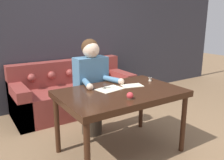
# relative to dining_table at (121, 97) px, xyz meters

# --- Properties ---
(ground_plane) EXTENTS (16.00, 16.00, 0.00)m
(ground_plane) POSITION_rel_dining_table_xyz_m (0.11, -0.05, -0.70)
(ground_plane) COLOR #846647
(wall_back) EXTENTS (8.00, 0.06, 2.60)m
(wall_back) POSITION_rel_dining_table_xyz_m (0.11, 1.98, 0.60)
(wall_back) COLOR #383842
(wall_back) RESTS_ON ground_plane
(dining_table) EXTENTS (1.40, 0.90, 0.77)m
(dining_table) POSITION_rel_dining_table_xyz_m (0.00, 0.00, 0.00)
(dining_table) COLOR #381E11
(dining_table) RESTS_ON ground_plane
(couch) EXTENTS (2.05, 0.85, 0.85)m
(couch) POSITION_rel_dining_table_xyz_m (0.09, 1.56, -0.39)
(couch) COLOR brown
(couch) RESTS_ON ground_plane
(person) EXTENTS (0.52, 0.57, 1.32)m
(person) POSITION_rel_dining_table_xyz_m (-0.06, 0.60, -0.01)
(person) COLOR #33281E
(person) RESTS_ON ground_plane
(pattern_paper_main) EXTENTS (0.34, 0.26, 0.00)m
(pattern_paper_main) POSITION_rel_dining_table_xyz_m (-0.07, 0.12, 0.08)
(pattern_paper_main) COLOR beige
(pattern_paper_main) RESTS_ON dining_table
(pattern_paper_offcut) EXTENTS (0.29, 0.22, 0.00)m
(pattern_paper_offcut) POSITION_rel_dining_table_xyz_m (0.23, 0.09, 0.08)
(pattern_paper_offcut) COLOR beige
(pattern_paper_offcut) RESTS_ON dining_table
(scissors) EXTENTS (0.22, 0.14, 0.01)m
(scissors) POSITION_rel_dining_table_xyz_m (-0.07, 0.16, 0.08)
(scissors) COLOR silver
(scissors) RESTS_ON dining_table
(thread_spool) EXTENTS (0.04, 0.04, 0.05)m
(thread_spool) POSITION_rel_dining_table_xyz_m (0.57, 0.15, 0.10)
(thread_spool) COLOR beige
(thread_spool) RESTS_ON dining_table
(pin_cushion) EXTENTS (0.07, 0.07, 0.07)m
(pin_cushion) POSITION_rel_dining_table_xyz_m (-0.08, -0.29, 0.11)
(pin_cushion) COLOR #4C3828
(pin_cushion) RESTS_ON dining_table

